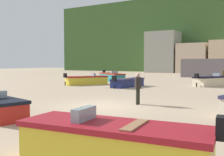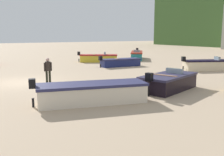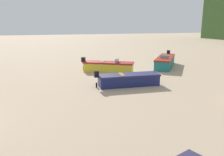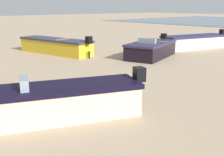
{
  "view_description": "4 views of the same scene",
  "coord_description": "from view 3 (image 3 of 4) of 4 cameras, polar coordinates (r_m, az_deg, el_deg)",
  "views": [
    {
      "loc": [
        7.06,
        -11.22,
        2.13
      ],
      "look_at": [
        -1.39,
        3.23,
        1.19
      ],
      "focal_mm": 43.12,
      "sensor_mm": 36.0,
      "label": 1
    },
    {
      "loc": [
        16.99,
        -3.74,
        3.07
      ],
      "look_at": [
        4.51,
        4.02,
        0.58
      ],
      "focal_mm": 41.55,
      "sensor_mm": 36.0,
      "label": 2
    },
    {
      "loc": [
        9.42,
        4.49,
        3.9
      ],
      "look_at": [
        -4.33,
        9.18,
        0.45
      ],
      "focal_mm": 36.45,
      "sensor_mm": 36.0,
      "label": 3
    },
    {
      "loc": [
        -3.47,
        18.62,
        2.86
      ],
      "look_at": [
        2.73,
        12.98,
        0.67
      ],
      "focal_mm": 44.37,
      "sensor_mm": 36.0,
      "label": 4
    }
  ],
  "objects": [
    {
      "name": "boat_yellow_6",
      "position": [
        19.01,
        -0.93,
        2.86
      ],
      "size": [
        3.22,
        4.18,
        1.17
      ],
      "rotation": [
        0.0,
        0.0,
        5.73
      ],
      "color": "gold",
      "rests_on": "ground"
    },
    {
      "name": "boat_teal_0",
      "position": [
        21.93,
        13.19,
        4.03
      ],
      "size": [
        4.89,
        4.26,
        1.25
      ],
      "rotation": [
        0.0,
        0.0,
        4.04
      ],
      "color": "#1F7479",
      "rests_on": "ground"
    },
    {
      "name": "boat_navy_5",
      "position": [
        14.79,
        4.11,
        -0.42
      ],
      "size": [
        1.57,
        4.3,
        1.07
      ],
      "rotation": [
        0.0,
        0.0,
        6.19
      ],
      "color": "navy",
      "rests_on": "ground"
    }
  ]
}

